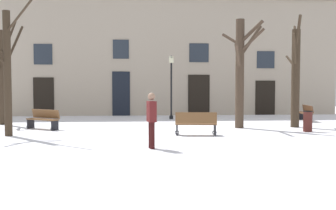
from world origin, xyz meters
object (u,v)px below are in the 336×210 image
object	(u,v)px
streetlamp	(171,80)
bench_by_litter_bin	(43,119)
tree_center	(241,69)
bench_far_corner	(196,123)
tree_foreground	(296,74)
tree_right_of_center	(0,74)
person_by_shop_door	(152,118)
tree_near_facade	(7,68)
litter_bin	(308,121)
bench_back_to_back_right	(305,113)

from	to	relation	value
streetlamp	bench_by_litter_bin	distance (m)	7.72
tree_center	bench_far_corner	distance (m)	3.99
tree_foreground	bench_by_litter_bin	distance (m)	11.40
tree_right_of_center	person_by_shop_door	size ratio (longest dim) A/B	3.23
tree_right_of_center	person_by_shop_door	bearing A→B (deg)	-47.31
tree_right_of_center	person_by_shop_door	xyz separation A→B (m)	(7.05, -7.65, -1.51)
tree_foreground	tree_center	bearing A→B (deg)	-177.17
tree_near_facade	litter_bin	size ratio (longest dim) A/B	5.77
streetlamp	person_by_shop_door	world-z (taller)	streetlamp
tree_near_facade	bench_back_to_back_right	distance (m)	14.84
tree_foreground	person_by_shop_door	xyz separation A→B (m)	(-6.72, -5.41, -1.48)
tree_foreground	streetlamp	distance (m)	6.99
litter_bin	bench_back_to_back_right	bearing A→B (deg)	67.08
tree_right_of_center	streetlamp	world-z (taller)	tree_right_of_center
tree_right_of_center	bench_by_litter_bin	bearing A→B (deg)	-41.03
person_by_shop_door	tree_foreground	bearing A→B (deg)	115.62
tree_center	person_by_shop_door	xyz separation A→B (m)	(-4.15, -5.29, -1.71)
tree_near_facade	bench_by_litter_bin	size ratio (longest dim) A/B	3.13
tree_near_facade	streetlamp	world-z (taller)	tree_near_facade
bench_by_litter_bin	person_by_shop_door	distance (m)	7.08
streetlamp	bench_far_corner	world-z (taller)	streetlamp
bench_back_to_back_right	person_by_shop_door	distance (m)	11.90
bench_by_litter_bin	tree_right_of_center	bearing A→B (deg)	173.02
bench_back_to_back_right	bench_by_litter_bin	size ratio (longest dim) A/B	1.15
streetlamp	person_by_shop_door	size ratio (longest dim) A/B	2.13
litter_bin	bench_by_litter_bin	size ratio (longest dim) A/B	0.54
bench_back_to_back_right	streetlamp	bearing A→B (deg)	-95.34
tree_foreground	tree_near_facade	world-z (taller)	tree_near_facade
streetlamp	person_by_shop_door	xyz separation A→B (m)	(-1.46, -10.00, -1.27)
tree_center	streetlamp	size ratio (longest dim) A/B	1.34
tree_foreground	bench_back_to_back_right	world-z (taller)	tree_foreground
bench_back_to_back_right	person_by_shop_door	bearing A→B (deg)	-37.49
tree_foreground	tree_center	world-z (taller)	tree_foreground
tree_foreground	tree_right_of_center	xyz separation A→B (m)	(-13.78, 2.23, 0.03)
tree_right_of_center	bench_by_litter_bin	world-z (taller)	tree_right_of_center
bench_back_to_back_right	bench_by_litter_bin	world-z (taller)	bench_by_litter_bin
tree_right_of_center	tree_near_facade	distance (m)	4.69
tree_near_facade	person_by_shop_door	world-z (taller)	tree_near_facade
tree_center	tree_near_facade	bearing A→B (deg)	-168.14
tree_right_of_center	bench_back_to_back_right	size ratio (longest dim) A/B	3.00
person_by_shop_door	tree_right_of_center	bearing A→B (deg)	-150.53
tree_right_of_center	person_by_shop_door	world-z (taller)	tree_right_of_center
tree_foreground	tree_near_facade	size ratio (longest dim) A/B	1.00
tree_center	bench_by_litter_bin	distance (m)	8.93
tree_right_of_center	bench_far_corner	bearing A→B (deg)	-28.07
streetlamp	tree_right_of_center	bearing A→B (deg)	-164.55
litter_bin	bench_back_to_back_right	xyz separation A→B (m)	(1.93, 4.57, 0.01)
tree_right_of_center	tree_center	xyz separation A→B (m)	(11.20, -2.36, 0.20)
litter_bin	bench_far_corner	size ratio (longest dim) A/B	0.52
bench_back_to_back_right	tree_foreground	bearing A→B (deg)	-23.38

